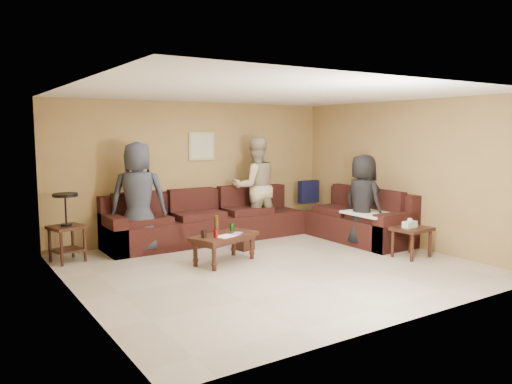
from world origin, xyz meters
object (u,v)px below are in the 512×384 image
waste_bin (244,241)px  person_middle (255,187)px  person_left (138,198)px  person_right (363,201)px  side_table_right (411,231)px  sectional_sofa (262,223)px  end_table_left (66,226)px  coffee_table (224,239)px

waste_bin → person_middle: size_ratio=0.16×
person_left → person_right: (3.41, -1.60, -0.12)m
side_table_right → person_left: size_ratio=0.34×
sectional_sofa → person_left: size_ratio=2.57×
end_table_left → person_left: bearing=-2.5°
person_left → person_middle: person_middle is taller
side_table_right → person_middle: bearing=113.7°
end_table_left → person_right: size_ratio=0.66×
person_right → person_left: bearing=62.7°
end_table_left → person_middle: bearing=0.9°
person_middle → end_table_left: bearing=11.9°
coffee_table → person_middle: bearing=43.7°
end_table_left → side_table_right: bearing=-29.8°
person_right → coffee_table: bearing=80.9°
sectional_sofa → person_left: (-2.16, 0.36, 0.58)m
coffee_table → end_table_left: end_table_left is taller
side_table_right → person_right: 1.06m
end_table_left → person_right: person_right is taller
coffee_table → side_table_right: coffee_table is taller
sectional_sofa → waste_bin: (-0.62, -0.38, -0.17)m
coffee_table → person_middle: 2.09m
sectional_sofa → end_table_left: bearing=173.0°
person_middle → person_right: bearing=133.7°
coffee_table → person_left: bearing=123.7°
coffee_table → waste_bin: coffee_table is taller
sectional_sofa → side_table_right: 2.60m
person_right → person_middle: bearing=30.6°
sectional_sofa → person_right: size_ratio=2.94×
coffee_table → side_table_right: 2.94m
person_middle → person_right: 2.03m
sectional_sofa → person_right: bearing=-45.1°
person_right → sectional_sofa: bearing=42.8°
person_middle → sectional_sofa: bearing=83.2°
sectional_sofa → side_table_right: sectional_sofa is taller
sectional_sofa → side_table_right: size_ratio=7.46×
end_table_left → person_middle: person_middle is taller
person_left → person_middle: size_ratio=0.97×
sectional_sofa → waste_bin: size_ratio=15.18×
waste_bin → person_right: bearing=-24.9°
waste_bin → person_right: (1.86, -0.86, 0.64)m
coffee_table → person_right: bearing=-7.1°
person_left → sectional_sofa: bearing=-166.0°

